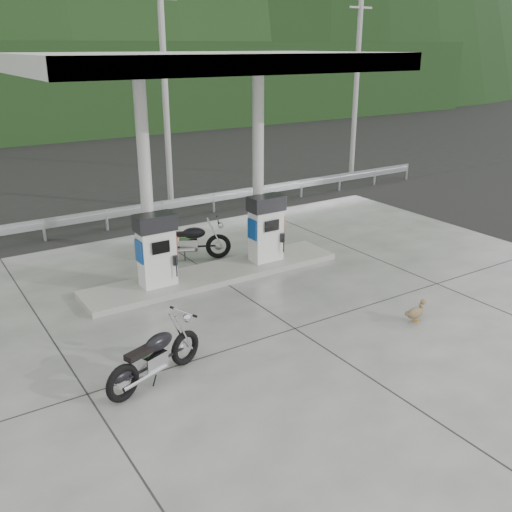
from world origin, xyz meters
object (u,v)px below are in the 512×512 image
motorcycle_left (155,357)px  motorcycle_right (190,242)px  duck (415,313)px  gas_pump_right (266,228)px  gas_pump_left (157,250)px

motorcycle_left → motorcycle_right: motorcycle_right is taller
motorcycle_left → duck: bearing=-28.6°
gas_pump_right → motorcycle_right: size_ratio=0.84×
motorcycle_left → motorcycle_right: (3.36, 5.27, 0.02)m
motorcycle_right → duck: bearing=-44.6°
motorcycle_left → motorcycle_right: size_ratio=0.96×
gas_pump_left → motorcycle_right: (1.65, 1.52, -0.54)m
gas_pump_right → motorcycle_right: 2.23m
motorcycle_left → motorcycle_right: 6.25m
gas_pump_right → duck: gas_pump_right is taller
gas_pump_right → motorcycle_right: bearing=135.6°
gas_pump_left → motorcycle_right: gas_pump_left is taller
gas_pump_right → motorcycle_right: gas_pump_right is taller
gas_pump_left → duck: size_ratio=3.17×
gas_pump_left → motorcycle_left: 4.17m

